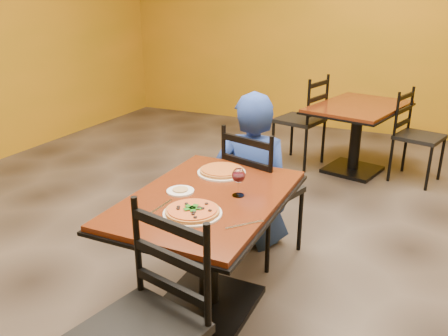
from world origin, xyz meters
The scene contains 18 objects.
floor centered at (0.00, 0.00, 0.00)m, with size 7.00×8.00×0.01m, color black.
wall_back centered at (0.00, 4.00, 1.50)m, with size 7.00×0.01×3.00m, color #C07A15.
table_main centered at (0.00, -0.50, 0.56)m, with size 0.83×1.23×0.75m.
table_second centered at (0.39, 2.27, 0.56)m, with size 1.07×1.35×0.75m.
chair_main_near centered at (0.13, -1.40, 0.50)m, with size 0.45×0.45×1.00m, color black, non-canonical shape.
chair_main_far centered at (0.07, 0.25, 0.50)m, with size 0.45×0.45×0.99m, color black, non-canonical shape.
chair_second_left centered at (-0.24, 2.27, 0.51)m, with size 0.46×0.46×1.02m, color black, non-canonical shape.
chair_second_right centered at (1.02, 2.27, 0.47)m, with size 0.42×0.42×0.94m, color black, non-canonical shape.
diner centered at (-0.07, 0.39, 0.59)m, with size 0.60×0.39×1.19m, color navy.
plate_main centered at (0.04, -0.75, 0.76)m, with size 0.31×0.31×0.01m, color white.
pizza_main centered at (0.04, -0.75, 0.77)m, with size 0.28×0.28×0.02m, color #9A110B.
plate_far centered at (-0.08, -0.15, 0.76)m, with size 0.31×0.31×0.01m, color white.
pizza_far centered at (-0.08, -0.15, 0.77)m, with size 0.28×0.28×0.02m, color #BF7024.
side_plate centered at (-0.17, -0.52, 0.76)m, with size 0.16×0.16×0.01m, color white.
dip centered at (-0.17, -0.52, 0.76)m, with size 0.09×0.09×0.01m, color #A58250.
wine_glass centered at (0.16, -0.43, 0.84)m, with size 0.08×0.08×0.18m, color white, non-canonical shape.
fork centered at (-0.16, -0.74, 0.75)m, with size 0.01×0.19×0.00m, color silver.
knife centered at (0.33, -0.75, 0.75)m, with size 0.01×0.21×0.00m, color silver.
Camera 1 is at (1.09, -2.63, 1.81)m, focal length 36.65 mm.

